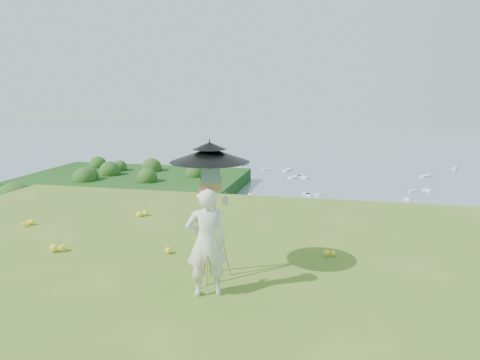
% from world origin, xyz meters
% --- Properties ---
extents(ground, '(14.00, 14.00, 0.00)m').
position_xyz_m(ground, '(0.00, 0.00, 0.00)').
color(ground, '#4A7722').
rests_on(ground, ground).
extents(shoreline_tier, '(170.00, 28.00, 8.00)m').
position_xyz_m(shoreline_tier, '(0.00, 75.00, -36.00)').
color(shoreline_tier, '#6B6155').
rests_on(shoreline_tier, bay_water).
extents(bay_water, '(700.00, 700.00, 0.00)m').
position_xyz_m(bay_water, '(0.00, 240.00, -34.00)').
color(bay_water, slate).
rests_on(bay_water, ground).
extents(peninsula, '(90.00, 60.00, 12.00)m').
position_xyz_m(peninsula, '(-75.00, 155.00, -29.00)').
color(peninsula, '#0E330E').
rests_on(peninsula, bay_water).
extents(slope_trees, '(110.00, 50.00, 6.00)m').
position_xyz_m(slope_trees, '(0.00, 35.00, -15.00)').
color(slope_trees, '#1F4314').
rests_on(slope_trees, forest_slope).
extents(harbor_town, '(110.00, 22.00, 5.00)m').
position_xyz_m(harbor_town, '(0.00, 75.00, -29.50)').
color(harbor_town, silver).
rests_on(harbor_town, shoreline_tier).
extents(moored_boats, '(140.00, 140.00, 0.70)m').
position_xyz_m(moored_boats, '(-12.50, 161.00, -33.65)').
color(moored_boats, white).
rests_on(moored_boats, bay_water).
extents(wildflowers, '(10.00, 10.50, 0.12)m').
position_xyz_m(wildflowers, '(0.00, 0.25, 0.06)').
color(wildflowers, yellow).
rests_on(wildflowers, ground).
extents(painter, '(0.66, 0.55, 1.54)m').
position_xyz_m(painter, '(0.34, 0.68, 0.77)').
color(painter, beige).
rests_on(painter, ground).
extents(field_easel, '(0.86, 0.86, 1.70)m').
position_xyz_m(field_easel, '(0.23, 1.28, 0.85)').
color(field_easel, '#A07843').
rests_on(field_easel, ground).
extents(sun_umbrella, '(1.54, 1.54, 0.73)m').
position_xyz_m(sun_umbrella, '(0.22, 1.31, 1.77)').
color(sun_umbrella, black).
rests_on(sun_umbrella, field_easel).
extents(painter_cap, '(0.28, 0.30, 0.10)m').
position_xyz_m(painter_cap, '(0.34, 0.68, 1.50)').
color(painter_cap, '#CC7080').
rests_on(painter_cap, painter).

